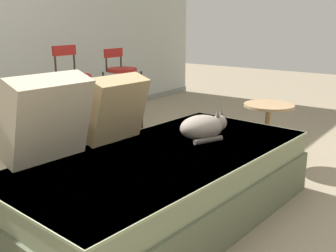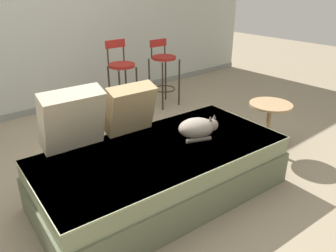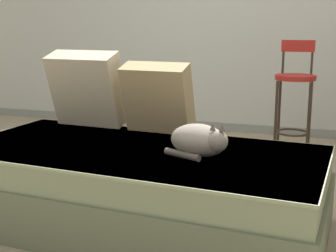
% 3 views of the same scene
% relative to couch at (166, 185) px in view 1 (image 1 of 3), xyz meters
% --- Properties ---
extents(ground_plane, '(16.00, 16.00, 0.00)m').
position_rel_couch_xyz_m(ground_plane, '(0.00, 0.40, -0.23)').
color(ground_plane, gray).
rests_on(ground_plane, ground).
extents(couch, '(2.14, 1.15, 0.46)m').
position_rel_couch_xyz_m(couch, '(0.00, 0.00, 0.00)').
color(couch, '#636B50').
rests_on(couch, ground).
extents(throw_pillow_corner, '(0.50, 0.34, 0.51)m').
position_rel_couch_xyz_m(throw_pillow_corner, '(-0.54, 0.45, 0.48)').
color(throw_pillow_corner, beige).
rests_on(throw_pillow_corner, couch).
extents(throw_pillow_middle, '(0.44, 0.30, 0.45)m').
position_rel_couch_xyz_m(throw_pillow_middle, '(-0.03, 0.41, 0.45)').
color(throw_pillow_middle, tan).
rests_on(throw_pillow_middle, couch).
extents(cat, '(0.39, 0.34, 0.20)m').
position_rel_couch_xyz_m(cat, '(0.37, -0.04, 0.31)').
color(cat, gray).
rests_on(cat, couch).
extents(bar_stool_near_window, '(0.34, 0.34, 1.01)m').
position_rel_couch_xyz_m(bar_stool_near_window, '(0.73, 1.74, 0.36)').
color(bar_stool_near_window, '#2D2319').
rests_on(bar_stool_near_window, ground).
extents(bar_stool_by_doorway, '(0.34, 0.34, 0.94)m').
position_rel_couch_xyz_m(bar_stool_by_doorway, '(1.43, 1.74, 0.33)').
color(bar_stool_by_doorway, '#2D2319').
rests_on(bar_stool_by_doorway, ground).
extents(side_table, '(0.44, 0.44, 0.54)m').
position_rel_couch_xyz_m(side_table, '(1.39, -0.09, 0.12)').
color(side_table, tan).
rests_on(side_table, ground).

